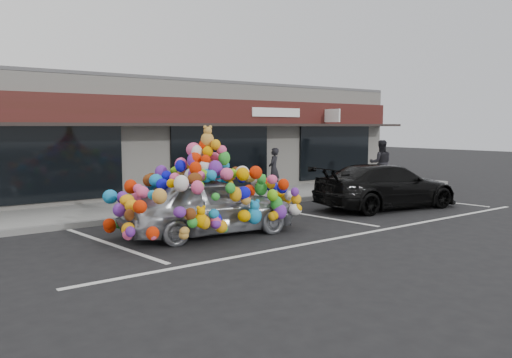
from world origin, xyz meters
TOP-DOWN VIEW (x-y plane):
  - ground at (0.00, 0.00)m, footprint 90.00×90.00m
  - shop_building at (0.00, 8.44)m, footprint 24.00×7.20m
  - sidewalk at (0.00, 4.00)m, footprint 26.00×3.00m
  - kerb at (0.00, 2.50)m, footprint 26.00×0.18m
  - parking_stripe_left at (-3.20, 0.20)m, footprint 0.73×4.37m
  - parking_stripe_mid at (2.80, 0.20)m, footprint 0.73×4.37m
  - parking_stripe_right at (8.20, 0.20)m, footprint 0.73×4.37m
  - lane_line at (2.00, -2.30)m, footprint 14.00×0.12m
  - toy_car at (-0.94, -0.18)m, footprint 3.02×4.62m
  - black_sedan at (5.60, -0.15)m, footprint 2.69×5.11m
  - pedestrian_a at (4.96, 4.79)m, footprint 0.70×0.65m
  - pedestrian_b at (9.25, 3.11)m, footprint 1.16×1.14m

SIDE VIEW (x-z plane):
  - ground at x=0.00m, z-range 0.00..0.00m
  - parking_stripe_left at x=-3.20m, z-range 0.00..0.01m
  - parking_stripe_mid at x=2.80m, z-range 0.00..0.01m
  - parking_stripe_right at x=8.20m, z-range 0.00..0.01m
  - lane_line at x=2.00m, z-range 0.00..0.01m
  - sidewalk at x=0.00m, z-range 0.00..0.15m
  - kerb at x=0.00m, z-range -0.01..0.15m
  - black_sedan at x=5.60m, z-range 0.00..1.41m
  - toy_car at x=-0.94m, z-range -0.42..2.17m
  - pedestrian_a at x=4.96m, z-range 0.15..1.77m
  - pedestrian_b at x=9.25m, z-range 0.15..2.04m
  - shop_building at x=0.00m, z-range 0.01..4.32m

